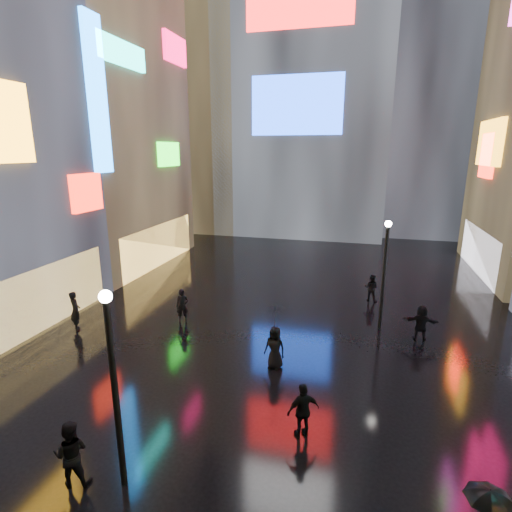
% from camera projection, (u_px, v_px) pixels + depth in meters
% --- Properties ---
extents(ground, '(140.00, 140.00, 0.00)m').
position_uv_depth(ground, '(295.00, 310.00, 21.18)').
color(ground, black).
rests_on(ground, ground).
extents(building_left_far, '(10.28, 12.00, 22.00)m').
position_uv_depth(building_left_far, '(88.00, 109.00, 27.96)').
color(building_left_far, black).
rests_on(building_left_far, ground).
extents(tower_main, '(16.00, 14.20, 42.00)m').
position_uv_depth(tower_main, '(311.00, 15.00, 38.93)').
color(tower_main, black).
rests_on(tower_main, ground).
extents(tower_flank_right, '(12.00, 12.00, 34.00)m').
position_uv_depth(tower_flank_right, '(435.00, 57.00, 38.85)').
color(tower_flank_right, black).
rests_on(tower_flank_right, ground).
extents(tower_flank_left, '(10.00, 10.00, 26.00)m').
position_uv_depth(tower_flank_left, '(201.00, 103.00, 41.89)').
color(tower_flank_left, black).
rests_on(tower_flank_left, ground).
extents(lamp_near, '(0.30, 0.30, 5.20)m').
position_uv_depth(lamp_near, '(114.00, 381.00, 9.38)').
color(lamp_near, black).
rests_on(lamp_near, ground).
extents(lamp_far, '(0.30, 0.30, 5.20)m').
position_uv_depth(lamp_far, '(384.00, 270.00, 18.13)').
color(lamp_far, black).
rests_on(lamp_far, ground).
extents(pedestrian_1, '(1.04, 0.93, 1.76)m').
position_uv_depth(pedestrian_1, '(71.00, 453.00, 9.93)').
color(pedestrian_1, black).
rests_on(pedestrian_1, ground).
extents(pedestrian_3, '(1.06, 0.91, 1.71)m').
position_uv_depth(pedestrian_3, '(303.00, 410.00, 11.62)').
color(pedestrian_3, black).
rests_on(pedestrian_3, ground).
extents(pedestrian_4, '(0.92, 0.70, 1.69)m').
position_uv_depth(pedestrian_4, '(275.00, 347.00, 15.35)').
color(pedestrian_4, black).
rests_on(pedestrian_4, ground).
extents(pedestrian_5, '(1.51, 0.54, 1.61)m').
position_uv_depth(pedestrian_5, '(421.00, 323.00, 17.63)').
color(pedestrian_5, black).
rests_on(pedestrian_5, ground).
extents(pedestrian_6, '(0.72, 0.60, 1.68)m').
position_uv_depth(pedestrian_6, '(183.00, 306.00, 19.46)').
color(pedestrian_6, black).
rests_on(pedestrian_6, ground).
extents(pedestrian_7, '(0.86, 0.74, 1.52)m').
position_uv_depth(pedestrian_7, '(371.00, 288.00, 22.25)').
color(pedestrian_7, black).
rests_on(pedestrian_7, ground).
extents(umbrella_1, '(0.95, 0.95, 0.69)m').
position_uv_depth(umbrella_1, '(488.00, 505.00, 6.93)').
color(umbrella_1, black).
rests_on(umbrella_1, pedestrian_2).
extents(umbrella_2, '(1.22, 1.21, 0.87)m').
position_uv_depth(umbrella_2, '(275.00, 317.00, 15.02)').
color(umbrella_2, black).
rests_on(umbrella_2, pedestrian_4).
extents(pedestrian_8, '(0.81, 0.78, 1.88)m').
position_uv_depth(pedestrian_8, '(75.00, 311.00, 18.62)').
color(pedestrian_8, black).
rests_on(pedestrian_8, ground).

